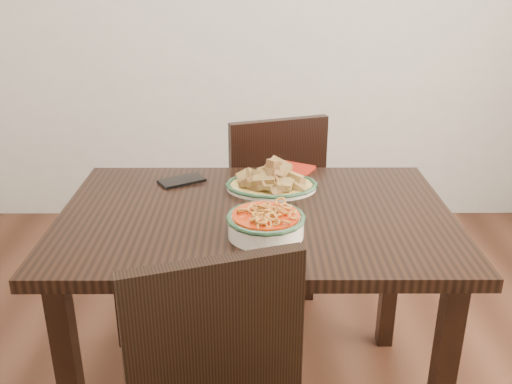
{
  "coord_description": "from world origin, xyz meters",
  "views": [
    {
      "loc": [
        0.02,
        -1.53,
        1.49
      ],
      "look_at": [
        0.03,
        0.13,
        0.81
      ],
      "focal_mm": 40.0,
      "sensor_mm": 36.0,
      "label": 1
    }
  ],
  "objects_px": {
    "smartphone": "(182,181)",
    "chair_far": "(269,199)",
    "dining_table": "(256,239)",
    "fish_plate": "(272,177)",
    "noodle_bowl": "(266,221)"
  },
  "relations": [
    {
      "from": "chair_far",
      "to": "fish_plate",
      "type": "bearing_deg",
      "value": 70.68
    },
    {
      "from": "smartphone",
      "to": "chair_far",
      "type": "bearing_deg",
      "value": 21.77
    },
    {
      "from": "fish_plate",
      "to": "chair_far",
      "type": "bearing_deg",
      "value": 89.17
    },
    {
      "from": "dining_table",
      "to": "smartphone",
      "type": "bearing_deg",
      "value": 135.42
    },
    {
      "from": "dining_table",
      "to": "fish_plate",
      "type": "bearing_deg",
      "value": 74.48
    },
    {
      "from": "chair_far",
      "to": "smartphone",
      "type": "relative_size",
      "value": 5.66
    },
    {
      "from": "chair_far",
      "to": "noodle_bowl",
      "type": "relative_size",
      "value": 3.89
    },
    {
      "from": "chair_far",
      "to": "fish_plate",
      "type": "relative_size",
      "value": 2.87
    },
    {
      "from": "fish_plate",
      "to": "noodle_bowl",
      "type": "height_order",
      "value": "fish_plate"
    },
    {
      "from": "chair_far",
      "to": "smartphone",
      "type": "xyz_separation_m",
      "value": [
        -0.33,
        -0.43,
        0.26
      ]
    },
    {
      "from": "noodle_bowl",
      "to": "smartphone",
      "type": "xyz_separation_m",
      "value": [
        -0.29,
        0.42,
        -0.04
      ]
    },
    {
      "from": "dining_table",
      "to": "noodle_bowl",
      "type": "distance_m",
      "value": 0.22
    },
    {
      "from": "dining_table",
      "to": "fish_plate",
      "type": "relative_size",
      "value": 3.99
    },
    {
      "from": "dining_table",
      "to": "chair_far",
      "type": "distance_m",
      "value": 0.72
    },
    {
      "from": "chair_far",
      "to": "smartphone",
      "type": "bearing_deg",
      "value": 34.57
    }
  ]
}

